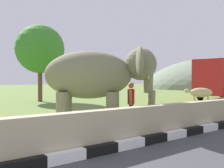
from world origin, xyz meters
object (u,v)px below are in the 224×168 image
(elephant, at_px, (99,76))
(bus_red, at_px, (224,77))
(person_handler, at_px, (131,101))
(cow_near, at_px, (200,93))

(elephant, xyz_separation_m, bus_red, (18.14, 5.01, 0.20))
(elephant, xyz_separation_m, person_handler, (1.39, -0.20, -0.96))
(bus_red, height_order, cow_near, bus_red)
(bus_red, bearing_deg, elephant, -164.56)
(elephant, height_order, cow_near, elephant)
(bus_red, bearing_deg, cow_near, -163.33)
(elephant, relative_size, person_handler, 2.38)
(elephant, xyz_separation_m, cow_near, (10.69, 2.78, -1.01))
(cow_near, bearing_deg, bus_red, 16.67)
(elephant, distance_m, cow_near, 11.09)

